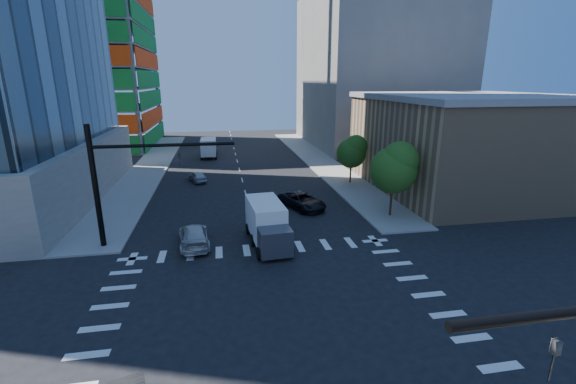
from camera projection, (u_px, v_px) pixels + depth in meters
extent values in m
plane|color=black|center=(279.00, 321.00, 19.97)|extent=(160.00, 160.00, 0.00)
cube|color=silver|center=(279.00, 321.00, 19.96)|extent=(20.00, 20.00, 0.01)
cube|color=gray|center=(319.00, 160.00, 59.87)|extent=(5.00, 60.00, 0.15)
cube|color=gray|center=(151.00, 166.00, 55.64)|extent=(5.00, 60.00, 0.15)
cube|color=#17802E|center=(143.00, 8.00, 69.22)|extent=(0.12, 24.00, 49.00)
cube|color=tan|center=(466.00, 145.00, 43.60)|extent=(20.00, 22.00, 10.00)
cube|color=slate|center=(473.00, 97.00, 42.12)|extent=(20.50, 22.50, 0.60)
cube|color=slate|center=(375.00, 70.00, 72.63)|extent=(24.00, 30.00, 28.00)
imported|color=black|center=(552.00, 360.00, 7.97)|extent=(0.16, 0.20, 1.00)
cylinder|color=black|center=(96.00, 187.00, 27.59)|extent=(0.40, 0.40, 9.00)
cylinder|color=black|center=(164.00, 145.00, 27.63)|extent=(10.00, 0.24, 0.24)
imported|color=black|center=(180.00, 160.00, 28.11)|extent=(0.16, 0.20, 1.00)
cylinder|color=#382316|center=(391.00, 203.00, 34.96)|extent=(0.20, 0.20, 2.27)
sphere|color=#1A4F15|center=(393.00, 170.00, 34.10)|extent=(4.16, 4.16, 4.16)
sphere|color=#3E6A23|center=(400.00, 160.00, 33.61)|extent=(3.25, 3.25, 3.25)
cylinder|color=#382316|center=(350.00, 175.00, 46.40)|extent=(0.20, 0.20, 1.92)
sphere|color=#1A4F15|center=(351.00, 153.00, 45.67)|extent=(3.52, 3.52, 3.52)
sphere|color=#3E6A23|center=(356.00, 147.00, 45.23)|extent=(2.75, 2.75, 2.75)
imported|color=black|center=(302.00, 201.00, 37.49)|extent=(4.60, 6.08, 1.53)
imported|color=#B7B7B7|center=(194.00, 236.00, 29.02)|extent=(2.65, 5.43, 1.52)
imported|color=#A6AAAE|center=(197.00, 177.00, 47.37)|extent=(2.68, 4.06, 1.28)
cube|color=white|center=(268.00, 222.00, 28.71)|extent=(2.76, 5.10, 2.56)
cube|color=#403F47|center=(268.00, 230.00, 28.89)|extent=(2.40, 1.95, 1.87)
cube|color=silver|center=(209.00, 146.00, 62.45)|extent=(2.37, 4.87, 2.52)
cube|color=#403F47|center=(209.00, 150.00, 62.62)|extent=(2.25, 1.77, 1.84)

